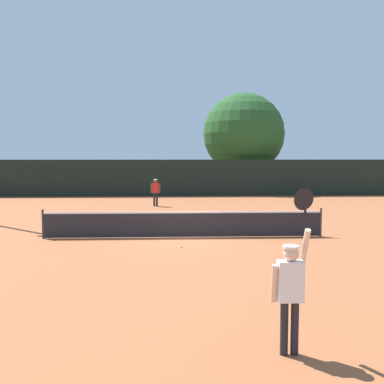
{
  "coord_description": "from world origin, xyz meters",
  "views": [
    {
      "loc": [
        -0.39,
        -15.98,
        2.99
      ],
      "look_at": [
        0.41,
        2.31,
        1.49
      ],
      "focal_mm": 41.04,
      "sensor_mm": 36.0,
      "label": 1
    }
  ],
  "objects_px": {
    "tennis_ball": "(181,247)",
    "parked_car_mid": "(197,181)",
    "player_serving": "(291,283)",
    "parked_car_near": "(97,180)",
    "large_tree": "(244,134)",
    "player_receiving": "(156,190)"
  },
  "relations": [
    {
      "from": "tennis_ball",
      "to": "parked_car_mid",
      "type": "distance_m",
      "value": 24.41
    },
    {
      "from": "player_serving",
      "to": "tennis_ball",
      "type": "height_order",
      "value": "player_serving"
    },
    {
      "from": "parked_car_near",
      "to": "parked_car_mid",
      "type": "bearing_deg",
      "value": -22.07
    },
    {
      "from": "parked_car_near",
      "to": "tennis_ball",
      "type": "bearing_deg",
      "value": -82.88
    },
    {
      "from": "large_tree",
      "to": "parked_car_near",
      "type": "distance_m",
      "value": 14.15
    },
    {
      "from": "player_receiving",
      "to": "tennis_ball",
      "type": "relative_size",
      "value": 23.87
    },
    {
      "from": "tennis_ball",
      "to": "parked_car_near",
      "type": "distance_m",
      "value": 27.57
    },
    {
      "from": "tennis_ball",
      "to": "player_receiving",
      "type": "bearing_deg",
      "value": 96.21
    },
    {
      "from": "tennis_ball",
      "to": "large_tree",
      "type": "distance_m",
      "value": 23.94
    },
    {
      "from": "tennis_ball",
      "to": "large_tree",
      "type": "height_order",
      "value": "large_tree"
    },
    {
      "from": "player_receiving",
      "to": "tennis_ball",
      "type": "height_order",
      "value": "player_receiving"
    },
    {
      "from": "large_tree",
      "to": "parked_car_near",
      "type": "relative_size",
      "value": 1.87
    },
    {
      "from": "parked_car_mid",
      "to": "player_receiving",
      "type": "bearing_deg",
      "value": -112.7
    },
    {
      "from": "large_tree",
      "to": "parked_car_mid",
      "type": "xyz_separation_m",
      "value": [
        -3.86,
        1.58,
        -4.09
      ]
    },
    {
      "from": "player_receiving",
      "to": "large_tree",
      "type": "distance_m",
      "value": 13.33
    },
    {
      "from": "player_serving",
      "to": "parked_car_near",
      "type": "distance_m",
      "value": 35.45
    },
    {
      "from": "parked_car_mid",
      "to": "parked_car_near",
      "type": "bearing_deg",
      "value": 157.86
    },
    {
      "from": "parked_car_near",
      "to": "parked_car_mid",
      "type": "relative_size",
      "value": 1.0
    },
    {
      "from": "player_serving",
      "to": "parked_car_near",
      "type": "bearing_deg",
      "value": 104.36
    },
    {
      "from": "large_tree",
      "to": "player_receiving",
      "type": "bearing_deg",
      "value": -123.28
    },
    {
      "from": "tennis_ball",
      "to": "parked_car_mid",
      "type": "relative_size",
      "value": 0.02
    },
    {
      "from": "player_serving",
      "to": "large_tree",
      "type": "bearing_deg",
      "value": 82.17
    }
  ]
}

